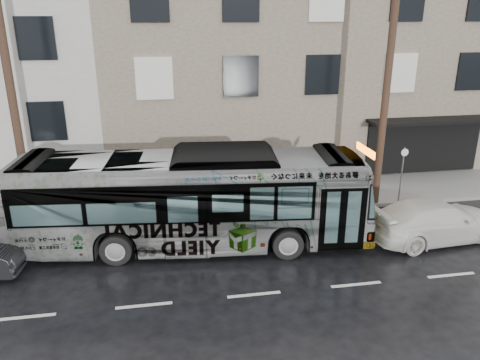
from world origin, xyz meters
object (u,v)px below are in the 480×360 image
(utility_pole_rear, at_px, (14,110))
(sign_post, at_px, (401,175))
(utility_pole_front, at_px, (386,98))
(white_sedan, at_px, (436,220))
(bus, at_px, (189,199))

(utility_pole_rear, distance_m, sign_post, 15.46)
(utility_pole_front, bearing_deg, white_sedan, -77.36)
(bus, xyz_separation_m, white_sedan, (8.85, -1.11, -0.99))
(utility_pole_front, bearing_deg, sign_post, 0.00)
(utility_pole_front, height_order, white_sedan, utility_pole_front)
(sign_post, height_order, bus, bus)
(sign_post, relative_size, white_sedan, 0.46)
(utility_pole_front, distance_m, white_sedan, 5.20)
(sign_post, xyz_separation_m, bus, (-9.20, -2.24, 0.39))
(utility_pole_rear, bearing_deg, sign_post, 0.00)
(sign_post, distance_m, white_sedan, 3.42)
(utility_pole_front, height_order, bus, utility_pole_front)
(bus, height_order, white_sedan, bus)
(bus, relative_size, white_sedan, 2.42)
(utility_pole_front, distance_m, utility_pole_rear, 14.00)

